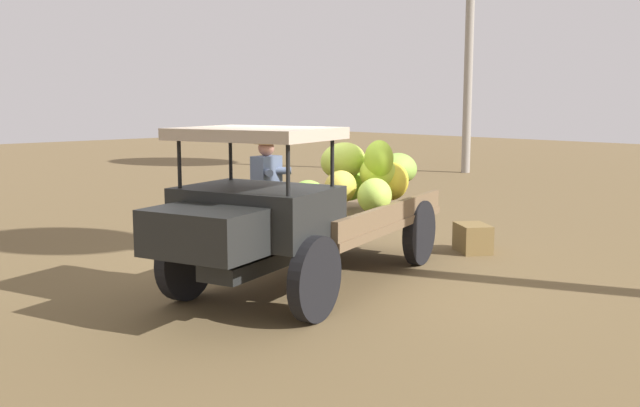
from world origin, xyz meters
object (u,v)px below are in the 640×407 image
at_px(truck, 307,208).
at_px(wooden_crate, 473,238).
at_px(farmer, 267,187).
at_px(loose_banana_bunch, 263,228).

xyz_separation_m(truck, wooden_crate, (-2.98, 0.25, -0.72)).
relative_size(truck, wooden_crate, 8.34).
xyz_separation_m(truck, farmer, (-0.75, -1.62, 0.03)).
distance_m(truck, farmer, 1.79).
distance_m(farmer, wooden_crate, 3.00).
relative_size(farmer, wooden_crate, 2.99).
height_order(farmer, loose_banana_bunch, farmer).
bearing_deg(truck, wooden_crate, 157.82).
height_order(farmer, wooden_crate, farmer).
xyz_separation_m(wooden_crate, loose_banana_bunch, (1.59, -2.76, -0.01)).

